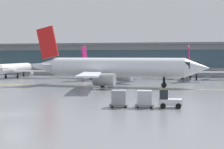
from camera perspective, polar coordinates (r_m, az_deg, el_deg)
The scene contains 10 objects.
ground_plane at distance 38.44m, azimuth -14.77°, elevation -5.95°, with size 400.00×400.00×0.00m, color slate.
taxiway_centreline_stripe at distance 68.06m, azimuth 0.39°, elevation -1.98°, with size 110.00×0.36×0.01m, color yellow.
terminal_concourse at distance 113.65m, azimuth 4.83°, elevation 2.49°, with size 174.92×11.00×9.60m.
gate_airplane_1 at distance 99.80m, azimuth -15.00°, elevation 0.91°, with size 22.83×24.60×8.15m.
gate_airplane_2 at distance 93.78m, azimuth -2.08°, elevation 0.88°, with size 22.84×24.60×8.15m.
gate_airplane_3 at distance 92.70m, azimuth 11.94°, elevation 0.79°, with size 22.88×24.54×8.15m.
taxiing_regional_jet at distance 69.91m, azimuth 0.42°, elevation 1.06°, with size 35.67×33.15×11.82m.
baggage_tug at distance 41.99m, azimuth 8.70°, elevation -3.91°, with size 2.80×1.98×2.10m.
cargo_dolly_lead at distance 41.86m, azimuth 5.04°, elevation -3.68°, with size 2.34×1.93×1.94m.
cargo_dolly_trailing at distance 41.93m, azimuth 1.06°, elevation -3.66°, with size 2.34×1.93×1.94m.
Camera 1 is at (18.43, -33.22, 5.92)m, focal length 59.06 mm.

